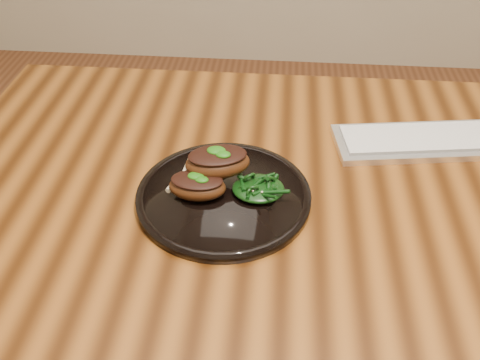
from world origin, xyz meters
name	(u,v)px	position (x,y,z in m)	size (l,w,h in m)	color
desk	(374,221)	(0.00, 0.00, 0.67)	(1.60, 0.80, 0.75)	#331806
plate	(224,196)	(-0.27, -0.06, 0.76)	(0.29, 0.29, 0.02)	black
lamb_chop_front	(197,185)	(-0.31, -0.07, 0.79)	(0.10, 0.07, 0.04)	#401F0C
lamb_chop_back	(217,162)	(-0.28, -0.03, 0.81)	(0.12, 0.09, 0.05)	#401F0C
herb_smear	(207,168)	(-0.31, 0.00, 0.77)	(0.08, 0.05, 0.00)	#0F4907
greens_heap	(258,186)	(-0.21, -0.05, 0.78)	(0.09, 0.08, 0.03)	black
keyboard	(440,140)	(0.13, 0.14, 0.76)	(0.42, 0.18, 0.02)	silver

